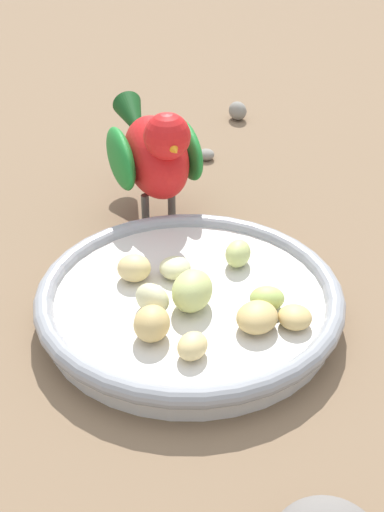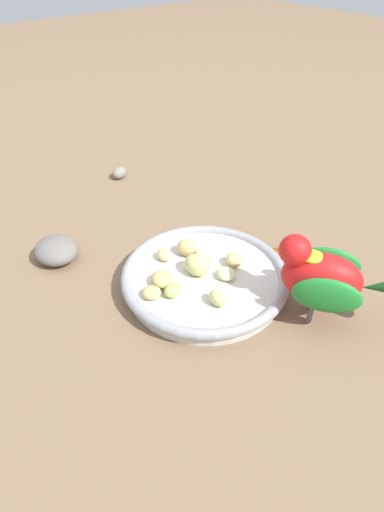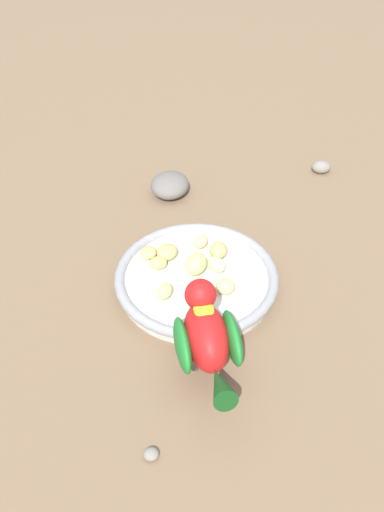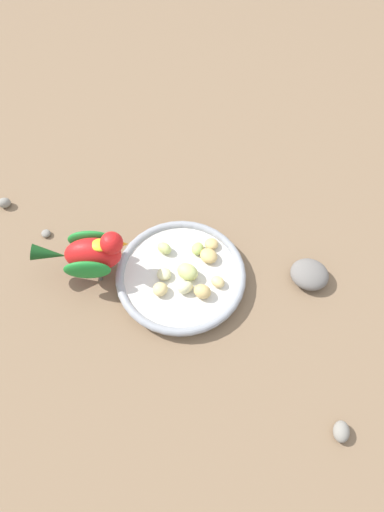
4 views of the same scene
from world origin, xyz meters
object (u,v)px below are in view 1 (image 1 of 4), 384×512
Objects in this scene: apple_piece_9 at (257,317)px; apple_piece_7 at (295,317)px; apple_piece_6 at (175,268)px; apple_piece_0 at (136,265)px; pebble_2 at (206,155)px; apple_piece_8 at (152,299)px; apple_piece_4 at (267,298)px; apple_piece_5 at (152,323)px; apple_piece_2 at (191,290)px; parrot at (155,151)px; apple_piece_1 at (192,346)px; apple_piece_3 at (238,253)px; feeding_bowl at (190,303)px; pebble_1 at (238,111)px.

apple_piece_7 is at bearing 23.05° from apple_piece_9.
apple_piece_6 is 0.78× the size of apple_piece_9.
apple_piece_0 reaches higher than pebble_2.
apple_piece_8 is 0.07m from apple_piece_9.
apple_piece_5 is (-0.07, -0.05, 0.00)m from apple_piece_4.
apple_piece_2 is 0.26× the size of parrot.
apple_piece_1 is 0.92× the size of apple_piece_3.
apple_piece_2 reaches higher than apple_piece_1.
apple_piece_7 is at bearing -7.46° from feeding_bowl.
apple_piece_8 reaches higher than pebble_1.
pebble_1 is (-0.01, 0.35, -0.02)m from apple_piece_0.
apple_piece_0 is 0.13m from apple_piece_7.
apple_piece_0 is 0.94× the size of apple_piece_8.
feeding_bowl is 5.97× the size of apple_piece_2.
pebble_2 is (-0.04, 0.28, -0.03)m from apple_piece_8.
feeding_bowl is 0.37m from pebble_1.
apple_piece_4 reaches higher than pebble_1.
apple_piece_9 reaches higher than pebble_1.
apple_piece_3 is at bearing 114.05° from apple_piece_9.
parrot is at bearing 108.97° from apple_piece_5.
apple_piece_5 is at bearing -155.22° from apple_piece_7.
apple_piece_2 is at bearing -179.83° from apple_piece_7.
apple_piece_4 is (0.06, 0.00, 0.01)m from feeding_bowl.
apple_piece_0 is 0.06m from apple_piece_2.
apple_piece_0 is at bearing 132.15° from apple_piece_1.
apple_piece_0 is 0.10m from apple_piece_4.
apple_piece_0 is 0.10m from apple_piece_1.
apple_piece_5 reaches higher than apple_piece_9.
apple_piece_3 is 0.05m from apple_piece_6.
apple_piece_5 is at bearing -101.02° from feeding_bowl.
apple_piece_5 reaches higher than pebble_2.
pebble_1 is at bearing 110.09° from apple_piece_7.
apple_piece_8 reaches higher than apple_piece_7.
apple_piece_9 is (0.06, 0.03, -0.00)m from apple_piece_5.
apple_piece_6 is 0.35m from pebble_1.
pebble_2 is at bearing 112.74° from apple_piece_3.
apple_piece_1 is at bearing -9.56° from parrot.
parrot reaches higher than apple_piece_5.
apple_piece_1 is at bearing -17.75° from apple_piece_5.
apple_piece_4 is 1.05× the size of pebble_1.
apple_piece_6 is 1.02× the size of apple_piece_7.
pebble_2 is (-0.05, 0.31, -0.03)m from apple_piece_5.
feeding_bowl is 9.11× the size of apple_piece_4.
apple_piece_9 is at bearing 2.59° from apple_piece_8.
apple_piece_3 reaches higher than apple_piece_9.
apple_piece_9 is at bearing -30.26° from apple_piece_6.
apple_piece_4 is 1.01× the size of apple_piece_7.
apple_piece_2 reaches higher than feeding_bowl.
parrot is 6.23× the size of pebble_1.
apple_piece_1 is 1.01× the size of apple_piece_7.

